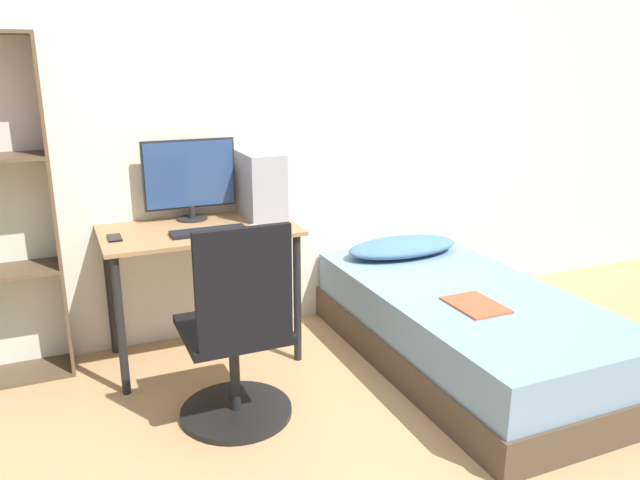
# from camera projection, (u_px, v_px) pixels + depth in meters

# --- Properties ---
(ground_plane) EXTENTS (14.00, 14.00, 0.00)m
(ground_plane) POSITION_uv_depth(u_px,v_px,m) (356.00, 430.00, 2.94)
(ground_plane) COLOR tan
(wall_back) EXTENTS (8.00, 0.05, 2.50)m
(wall_back) POSITION_uv_depth(u_px,v_px,m) (259.00, 132.00, 3.80)
(wall_back) COLOR silver
(wall_back) RESTS_ON ground_plane
(desk) EXTENTS (1.06, 0.62, 0.78)m
(desk) POSITION_uv_depth(u_px,v_px,m) (200.00, 249.00, 3.49)
(desk) COLOR #997047
(desk) RESTS_ON ground_plane
(office_chair) EXTENTS (0.55, 0.55, 1.01)m
(office_chair) POSITION_uv_depth(u_px,v_px,m) (237.00, 348.00, 2.91)
(office_chair) COLOR black
(office_chair) RESTS_ON ground_plane
(bed) EXTENTS (1.02, 1.95, 0.44)m
(bed) POSITION_uv_depth(u_px,v_px,m) (466.00, 327.00, 3.54)
(bed) COLOR #4C3D2D
(bed) RESTS_ON ground_plane
(pillow) EXTENTS (0.77, 0.36, 0.11)m
(pillow) POSITION_uv_depth(u_px,v_px,m) (403.00, 247.00, 4.10)
(pillow) COLOR teal
(pillow) RESTS_ON bed
(magazine) EXTENTS (0.24, 0.32, 0.01)m
(magazine) POSITION_uv_depth(u_px,v_px,m) (476.00, 305.00, 3.27)
(magazine) COLOR #B24C2D
(magazine) RESTS_ON bed
(monitor) EXTENTS (0.53, 0.18, 0.47)m
(monitor) POSITION_uv_depth(u_px,v_px,m) (190.00, 177.00, 3.58)
(monitor) COLOR black
(monitor) RESTS_ON desk
(keyboard) EXTENTS (0.41, 0.13, 0.02)m
(keyboard) POSITION_uv_depth(u_px,v_px,m) (209.00, 231.00, 3.36)
(keyboard) COLOR black
(keyboard) RESTS_ON desk
(pc_tower) EXTENTS (0.21, 0.35, 0.38)m
(pc_tower) POSITION_uv_depth(u_px,v_px,m) (261.00, 185.00, 3.66)
(pc_tower) COLOR #99999E
(pc_tower) RESTS_ON desk
(mouse) EXTENTS (0.06, 0.09, 0.02)m
(mouse) POSITION_uv_depth(u_px,v_px,m) (254.00, 227.00, 3.45)
(mouse) COLOR silver
(mouse) RESTS_ON desk
(phone) EXTENTS (0.07, 0.14, 0.01)m
(phone) POSITION_uv_depth(u_px,v_px,m) (115.00, 238.00, 3.26)
(phone) COLOR black
(phone) RESTS_ON desk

